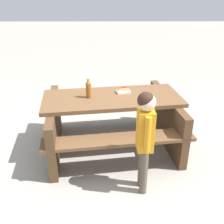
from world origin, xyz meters
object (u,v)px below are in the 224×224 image
Objects in this scene: soda_bottle at (88,89)px; hotdog_tray at (123,91)px; child_in_coat at (145,131)px; picnic_table at (112,117)px.

hotdog_tray is (0.46, 0.17, -0.09)m from soda_bottle.
soda_bottle is 0.22× the size of child_in_coat.
soda_bottle is 0.49m from hotdog_tray.
child_in_coat reaches higher than picnic_table.
child_in_coat is at bearing -70.00° from picnic_table.
soda_bottle is (-0.30, -0.03, 0.42)m from picnic_table.
soda_bottle reaches higher than hotdog_tray.
child_in_coat is at bearing -54.02° from soda_bottle.
soda_bottle is 1.27× the size of hotdog_tray.
picnic_table is 7.76× the size of soda_bottle.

